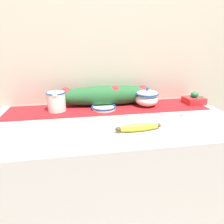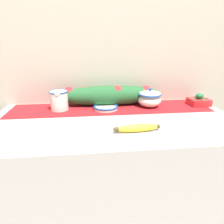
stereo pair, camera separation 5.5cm
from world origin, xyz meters
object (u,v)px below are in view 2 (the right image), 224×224
object	(u,v)px
cream_pitcher	(59,100)
gift_box	(199,101)
small_dish	(106,107)
spoon	(183,116)
napkin_stack	(0,134)
sugar_bowl	(150,98)
banana	(137,128)

from	to	relation	value
cream_pitcher	gift_box	world-z (taller)	cream_pitcher
small_dish	spoon	bearing A→B (deg)	-23.69
napkin_stack	spoon	bearing A→B (deg)	9.09
cream_pitcher	small_dish	distance (m)	0.27
napkin_stack	sugar_bowl	bearing A→B (deg)	24.11
sugar_bowl	small_dish	bearing A→B (deg)	-176.18
cream_pitcher	spoon	bearing A→B (deg)	-16.21
cream_pitcher	napkin_stack	distance (m)	0.38
small_dish	gift_box	xyz separation A→B (m)	(0.58, 0.02, 0.01)
sugar_bowl	spoon	size ratio (longest dim) A/B	0.94
small_dish	banana	bearing A→B (deg)	-70.84
sugar_bowl	spoon	world-z (taller)	sugar_bowl
gift_box	sugar_bowl	bearing A→B (deg)	-179.90
cream_pitcher	sugar_bowl	world-z (taller)	sugar_bowl
spoon	small_dish	bearing A→B (deg)	139.22
cream_pitcher	gift_box	size ratio (longest dim) A/B	1.00
sugar_bowl	napkin_stack	xyz separation A→B (m)	(-0.72, -0.32, -0.04)
cream_pitcher	small_dish	size ratio (longest dim) A/B	0.87
spoon	sugar_bowl	bearing A→B (deg)	106.58
sugar_bowl	banana	world-z (taller)	sugar_bowl
banana	spoon	world-z (taller)	banana
cream_pitcher	banana	distance (m)	0.51
spoon	napkin_stack	world-z (taller)	napkin_stack
spoon	gift_box	distance (m)	0.27
cream_pitcher	napkin_stack	world-z (taller)	cream_pitcher
napkin_stack	gift_box	bearing A→B (deg)	17.39
small_dish	spoon	distance (m)	0.42
small_dish	spoon	world-z (taller)	small_dish
cream_pitcher	banana	xyz separation A→B (m)	(0.37, -0.34, -0.04)
banana	gift_box	size ratio (longest dim) A/B	1.70
sugar_bowl	napkin_stack	distance (m)	0.79
small_dish	napkin_stack	world-z (taller)	napkin_stack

